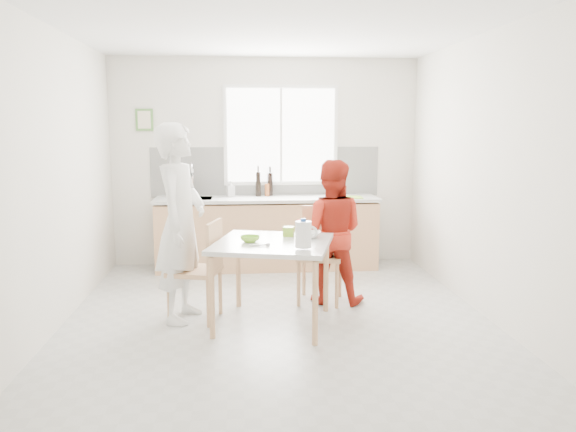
% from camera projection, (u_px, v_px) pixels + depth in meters
% --- Properties ---
extents(ground, '(4.50, 4.50, 0.00)m').
position_uv_depth(ground, '(277.00, 317.00, 5.39)').
color(ground, '#B7B7B2').
rests_on(ground, ground).
extents(room_shell, '(4.50, 4.50, 4.50)m').
position_uv_depth(room_shell, '(277.00, 145.00, 5.13)').
color(room_shell, silver).
rests_on(room_shell, ground).
extents(window, '(1.50, 0.06, 1.30)m').
position_uv_depth(window, '(281.00, 135.00, 7.33)').
color(window, white).
rests_on(window, room_shell).
extents(backsplash, '(3.00, 0.02, 0.65)m').
position_uv_depth(backsplash, '(266.00, 172.00, 7.40)').
color(backsplash, white).
rests_on(backsplash, room_shell).
extents(picture_frame, '(0.22, 0.03, 0.28)m').
position_uv_depth(picture_frame, '(144.00, 120.00, 7.16)').
color(picture_frame, '#579041').
rests_on(picture_frame, room_shell).
extents(kitchen_counter, '(2.84, 0.64, 1.37)m').
position_uv_depth(kitchen_counter, '(267.00, 236.00, 7.25)').
color(kitchen_counter, tan).
rests_on(kitchen_counter, ground).
extents(dining_table, '(1.24, 1.24, 0.78)m').
position_uv_depth(dining_table, '(273.00, 250.00, 5.11)').
color(dining_table, silver).
rests_on(dining_table, ground).
extents(chair_left, '(0.54, 0.54, 0.95)m').
position_uv_depth(chair_left, '(202.00, 266.00, 5.25)').
color(chair_left, tan).
rests_on(chair_left, ground).
extents(chair_far, '(0.55, 0.55, 0.98)m').
position_uv_depth(chair_far, '(321.00, 249.00, 5.88)').
color(chair_far, tan).
rests_on(chair_far, ground).
extents(person_white, '(0.60, 0.76, 1.85)m').
position_uv_depth(person_white, '(181.00, 223.00, 5.22)').
color(person_white, white).
rests_on(person_white, ground).
extents(person_red, '(0.84, 0.73, 1.48)m').
position_uv_depth(person_red, '(330.00, 232.00, 5.78)').
color(person_red, red).
rests_on(person_red, ground).
extents(bowl_green, '(0.21, 0.21, 0.05)m').
position_uv_depth(bowl_green, '(250.00, 239.00, 5.08)').
color(bowl_green, '#83CC2F').
rests_on(bowl_green, dining_table).
extents(bowl_white, '(0.27, 0.27, 0.05)m').
position_uv_depth(bowl_white, '(309.00, 234.00, 5.29)').
color(bowl_white, silver).
rests_on(bowl_white, dining_table).
extents(milk_jug, '(0.19, 0.14, 0.25)m').
position_uv_depth(milk_jug, '(304.00, 234.00, 4.75)').
color(milk_jug, white).
rests_on(milk_jug, dining_table).
extents(green_box, '(0.12, 0.12, 0.09)m').
position_uv_depth(green_box, '(289.00, 231.00, 5.35)').
color(green_box, '#88BE2C').
rests_on(green_box, dining_table).
extents(spoon, '(0.16, 0.03, 0.01)m').
position_uv_depth(spoon, '(259.00, 245.00, 4.89)').
color(spoon, '#A5A5AA').
rests_on(spoon, dining_table).
extents(cutting_board, '(0.36, 0.27, 0.01)m').
position_uv_depth(cutting_board, '(348.00, 197.00, 7.13)').
color(cutting_board, '#8DC72E').
rests_on(cutting_board, kitchen_counter).
extents(wine_bottle_a, '(0.07, 0.07, 0.32)m').
position_uv_depth(wine_bottle_a, '(258.00, 184.00, 7.26)').
color(wine_bottle_a, black).
rests_on(wine_bottle_a, kitchen_counter).
extents(wine_bottle_b, '(0.07, 0.07, 0.30)m').
position_uv_depth(wine_bottle_b, '(270.00, 184.00, 7.34)').
color(wine_bottle_b, black).
rests_on(wine_bottle_b, kitchen_counter).
extents(jar_amber, '(0.06, 0.06, 0.16)m').
position_uv_depth(jar_amber, '(267.00, 190.00, 7.30)').
color(jar_amber, brown).
rests_on(jar_amber, kitchen_counter).
extents(soap_bottle, '(0.12, 0.12, 0.21)m').
position_uv_depth(soap_bottle, '(230.00, 189.00, 7.24)').
color(soap_bottle, '#999999').
rests_on(soap_bottle, kitchen_counter).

